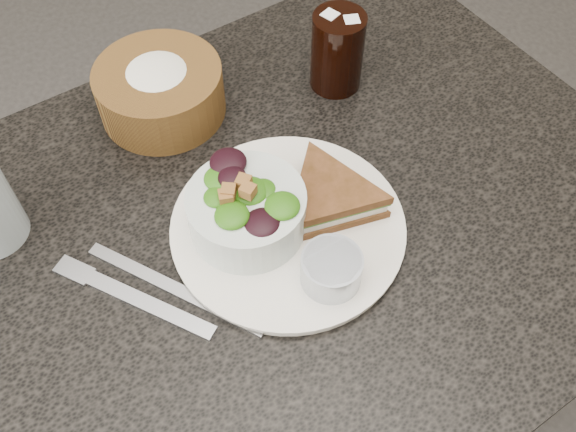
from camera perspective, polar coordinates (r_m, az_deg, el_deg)
The scene contains 11 objects.
floor at distance 1.45m, azimuth -1.53°, elevation -18.11°, with size 6.00×6.00×0.00m, color #3F3D3B.
dining_table at distance 1.10m, azimuth -1.97°, elevation -12.34°, with size 1.00×0.70×0.75m, color black.
dinner_plate at distance 0.76m, azimuth 0.00°, elevation -1.05°, with size 0.27×0.27×0.01m, color silver.
sandwich at distance 0.76m, azimuth 3.68°, elevation 1.67°, with size 0.15×0.15×0.04m, color brown, non-canonical shape.
salad_bowl at distance 0.72m, azimuth -3.71°, elevation 0.87°, with size 0.14×0.14×0.08m, color silver, non-canonical shape.
dressing_ramekin at distance 0.70m, azimuth 3.87°, elevation -4.76°, with size 0.07×0.07×0.04m, color #9FA6B0.
orange_wedge at distance 0.77m, azimuth -2.82°, elevation 2.73°, with size 0.06×0.06×0.03m, color orange.
fork at distance 0.73m, azimuth -12.86°, elevation -7.40°, with size 0.02×0.18×0.00m, color #AFB2B8.
knife at distance 0.73m, azimuth -10.02°, elevation -6.37°, with size 0.01×0.23×0.00m, color #A6A9AE.
bread_basket at distance 0.87m, azimuth -11.40°, elevation 11.42°, with size 0.17×0.17×0.10m, color brown, non-canonical shape.
cola_glass at distance 0.89m, azimuth 4.43°, elevation 14.67°, with size 0.07×0.07×0.12m, color black, non-canonical shape.
Camera 1 is at (-0.21, -0.37, 1.38)m, focal length 40.00 mm.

